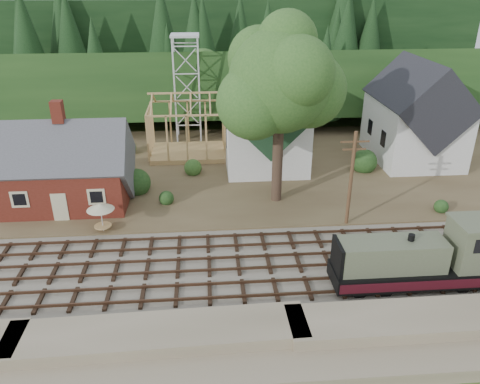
{
  "coord_description": "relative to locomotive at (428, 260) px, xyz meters",
  "views": [
    {
      "loc": [
        -4.2,
        -27.13,
        18.55
      ],
      "look_at": [
        -1.55,
        6.0,
        3.0
      ],
      "focal_mm": 35.0,
      "sensor_mm": 36.0,
      "label": 1
    }
  ],
  "objects": [
    {
      "name": "hillside",
      "position": [
        -9.78,
        45.0,
        -2.02
      ],
      "size": [
        70.0,
        28.96,
        12.74
      ],
      "primitive_type": "cube",
      "rotation": [
        -0.17,
        0.0,
        0.0
      ],
      "color": "#1E3F19",
      "rests_on": "ground"
    },
    {
      "name": "locomotive",
      "position": [
        0.0,
        0.0,
        0.0
      ],
      "size": [
        11.2,
        2.8,
        4.5
      ],
      "color": "black",
      "rests_on": "railroad_bed"
    },
    {
      "name": "village_flat",
      "position": [
        -9.78,
        21.0,
        -1.87
      ],
      "size": [
        64.0,
        26.0,
        0.3
      ],
      "primitive_type": "cube",
      "color": "brown",
      "rests_on": "ground"
    },
    {
      "name": "ground",
      "position": [
        -9.78,
        3.0,
        -2.02
      ],
      "size": [
        140.0,
        140.0,
        0.0
      ],
      "primitive_type": "plane",
      "color": "#384C1E",
      "rests_on": "ground"
    },
    {
      "name": "farmhouse",
      "position": [
        8.22,
        22.0,
        2.85
      ],
      "size": [
        8.4,
        10.8,
        10.6
      ],
      "color": "silver",
      "rests_on": "village_flat"
    },
    {
      "name": "depot",
      "position": [
        -25.78,
        14.0,
        1.2
      ],
      "size": [
        10.8,
        7.41,
        9.0
      ],
      "color": "#521C12",
      "rests_on": "village_flat"
    },
    {
      "name": "railroad_bed",
      "position": [
        -9.78,
        3.0,
        -1.94
      ],
      "size": [
        64.0,
        11.0,
        0.16
      ],
      "primitive_type": "cube",
      "color": "#726B5B",
      "rests_on": "ground"
    },
    {
      "name": "patio_set",
      "position": [
        -22.1,
        8.5,
        0.27
      ],
      "size": [
        2.09,
        2.09,
        2.33
      ],
      "color": "silver",
      "rests_on": "village_flat"
    },
    {
      "name": "telegraph_pole_near",
      "position": [
        -2.78,
        8.2,
        2.23
      ],
      "size": [
        2.2,
        0.28,
        8.0
      ],
      "color": "#4C331E",
      "rests_on": "ground"
    },
    {
      "name": "lattice_tower",
      "position": [
        -15.78,
        31.0,
        8.02
      ],
      "size": [
        3.2,
        3.2,
        12.12
      ],
      "color": "silver",
      "rests_on": "village_flat"
    },
    {
      "name": "timber_frame",
      "position": [
        -15.78,
        25.0,
        1.25
      ],
      "size": [
        8.2,
        6.2,
        6.99
      ],
      "color": "tan",
      "rests_on": "village_flat"
    },
    {
      "name": "church",
      "position": [
        -7.78,
        22.68,
        3.16
      ],
      "size": [
        8.4,
        15.17,
        13.0
      ],
      "color": "silver",
      "rests_on": "village_flat"
    },
    {
      "name": "big_tree",
      "position": [
        -7.61,
        13.08,
        8.2
      ],
      "size": [
        10.9,
        8.4,
        14.7
      ],
      "color": "#38281E",
      "rests_on": "village_flat"
    },
    {
      "name": "ridge",
      "position": [
        -9.78,
        61.0,
        -2.02
      ],
      "size": [
        80.0,
        20.0,
        12.0
      ],
      "primitive_type": "cube",
      "color": "black",
      "rests_on": "ground"
    },
    {
      "name": "embankment",
      "position": [
        -9.78,
        -5.5,
        -2.02
      ],
      "size": [
        64.0,
        5.0,
        1.6
      ],
      "primitive_type": "cube",
      "color": "#7F7259",
      "rests_on": "ground"
    },
    {
      "name": "car_blue",
      "position": [
        -23.74,
        13.88,
        -1.16
      ],
      "size": [
        1.71,
        3.39,
        1.11
      ],
      "primitive_type": "imported",
      "rotation": [
        0.0,
        0.0,
        -0.13
      ],
      "color": "#5370B2",
      "rests_on": "village_flat"
    },
    {
      "name": "car_red",
      "position": [
        7.91,
        22.37,
        -1.06
      ],
      "size": [
        5.04,
        3.13,
        1.3
      ],
      "primitive_type": "imported",
      "rotation": [
        0.0,
        0.0,
        1.35
      ],
      "color": "#C0380F",
      "rests_on": "village_flat"
    }
  ]
}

